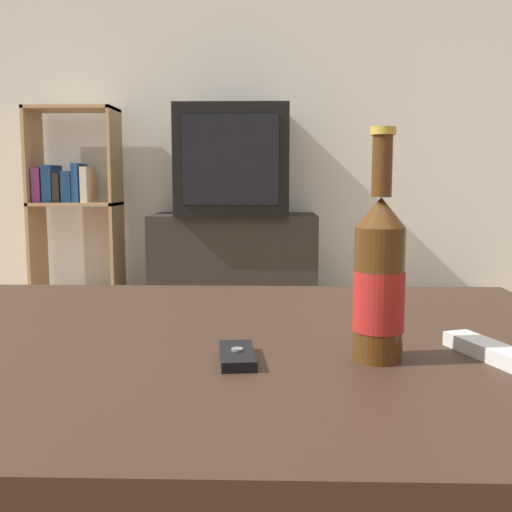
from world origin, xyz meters
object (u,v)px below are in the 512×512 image
object	(u,v)px
remote_control	(490,351)
beer_bottle	(379,280)
cell_phone	(237,356)
bookshelf	(72,197)
tv_stand	(234,258)
television	(234,161)

from	to	relation	value
remote_control	beer_bottle	bearing A→B (deg)	163.79
beer_bottle	cell_phone	bearing A→B (deg)	-176.61
bookshelf	remote_control	bearing A→B (deg)	-62.15
cell_phone	remote_control	bearing A→B (deg)	-2.80
beer_bottle	tv_stand	bearing A→B (deg)	97.49
beer_bottle	remote_control	world-z (taller)	beer_bottle
beer_bottle	cell_phone	world-z (taller)	beer_bottle
tv_stand	cell_phone	xyz separation A→B (m)	(0.19, -2.83, 0.24)
beer_bottle	cell_phone	xyz separation A→B (m)	(-0.19, -0.01, -0.10)
tv_stand	bookshelf	distance (m)	1.08
tv_stand	television	xyz separation A→B (m)	(-0.00, -0.00, 0.58)
television	remote_control	bearing A→B (deg)	-79.46
tv_stand	television	bearing A→B (deg)	-90.00
remote_control	tv_stand	bearing A→B (deg)	80.70
cell_phone	remote_control	xyz separation A→B (m)	(0.34, 0.02, 0.00)
television	cell_phone	size ratio (longest dim) A/B	5.82
tv_stand	beer_bottle	world-z (taller)	beer_bottle
tv_stand	beer_bottle	distance (m)	2.87
remote_control	television	bearing A→B (deg)	80.72
television	tv_stand	bearing A→B (deg)	90.00
bookshelf	beer_bottle	size ratio (longest dim) A/B	3.87
television	remote_control	world-z (taller)	television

